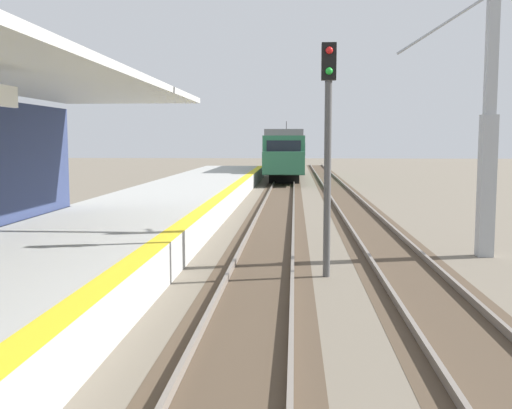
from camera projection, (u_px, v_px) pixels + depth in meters
name	position (u px, v px, depth m)	size (l,w,h in m)	color
station_platform	(60.00, 260.00, 13.48)	(5.00, 80.00, 0.91)	#A8A8A3
track_pair_nearest_platform	(267.00, 249.00, 17.21)	(2.34, 120.00, 0.16)	#4C3D2D
track_pair_middle	(389.00, 250.00, 17.00)	(2.34, 120.00, 0.16)	#4C3D2D
approaching_train	(286.00, 152.00, 50.17)	(2.93, 19.60, 4.76)	#286647
rail_signal_post	(328.00, 135.00, 13.57)	(0.32, 0.34, 5.20)	#4C4C4C
catenary_pylon_far_side	(477.00, 120.00, 16.01)	(5.00, 0.40, 7.50)	#9EA3A8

